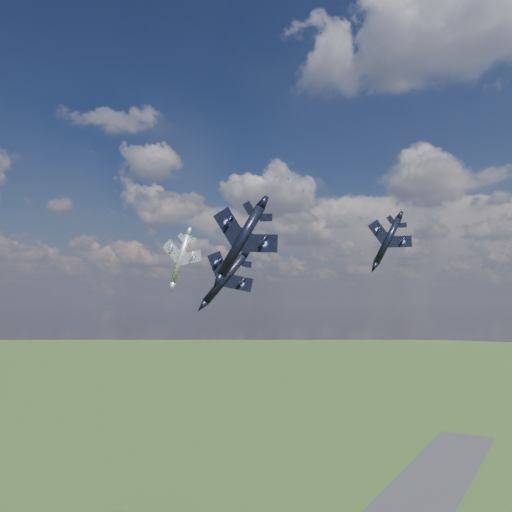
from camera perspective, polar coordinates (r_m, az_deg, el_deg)
The scene contains 4 objects.
jet_lead_navy at distance 93.41m, azimuth -3.57°, elevation -2.60°, with size 11.06×15.41×3.19m, color black, non-canonical shape.
jet_right_navy at distance 67.20m, azimuth -1.73°, elevation 1.71°, with size 10.45×14.56×3.01m, color black, non-canonical shape.
jet_high_navy at distance 96.55m, azimuth 14.78°, elevation 1.68°, with size 9.25×12.89×2.67m, color black, non-canonical shape.
jet_left_silver at distance 111.99m, azimuth -8.62°, elevation -0.31°, with size 10.96×15.28×3.16m, color #93959C, non-canonical shape.
Camera 1 is at (51.42, -56.97, 73.33)m, focal length 35.00 mm.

